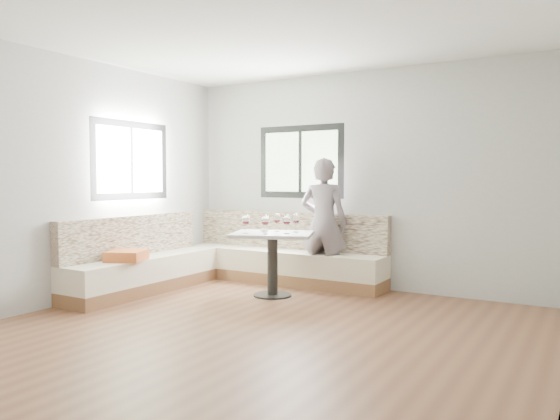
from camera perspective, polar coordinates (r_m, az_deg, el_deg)
name	(u,v)px	position (r m, az deg, el deg)	size (l,w,h in m)	color
room	(254,179)	(5.03, -2.74, 3.24)	(5.01, 5.01, 2.81)	brown
banquette	(223,261)	(7.24, -5.98, -5.35)	(2.90, 2.80, 0.95)	brown
table	(273,249)	(6.57, -0.79, -4.05)	(1.14, 1.02, 0.77)	black
person	(324,223)	(7.04, 4.60, -1.40)	(0.61, 0.40, 1.68)	slate
olive_ramekin	(264,230)	(6.65, -1.66, -2.14)	(0.09, 0.09, 0.04)	white
wine_glass_a	(246,220)	(6.44, -3.59, -1.08)	(0.10, 0.10, 0.23)	white
wine_glass_b	(265,221)	(6.33, -1.55, -1.15)	(0.10, 0.10, 0.23)	white
wine_glass_c	(287,220)	(6.39, 0.70, -1.10)	(0.10, 0.10, 0.23)	white
wine_glass_d	(277,219)	(6.66, -0.34, -0.93)	(0.10, 0.10, 0.23)	white
wine_glass_e	(296,219)	(6.58, 1.67, -0.98)	(0.10, 0.10, 0.23)	white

